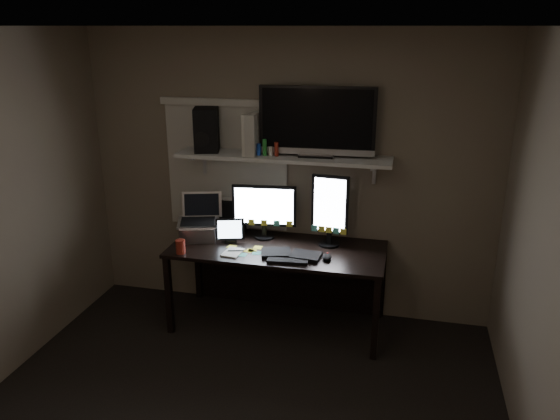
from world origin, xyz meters
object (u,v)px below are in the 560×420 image
(mouse, at_px, (327,257))
(tv, at_px, (317,122))
(monitor_portrait, at_px, (330,210))
(speaker, at_px, (207,130))
(desk, at_px, (281,261))
(cup, at_px, (181,247))
(game_console, at_px, (254,133))
(laptop, at_px, (198,218))
(keyboard, at_px, (291,255))
(tablet, at_px, (230,230))
(monitor_landscape, at_px, (264,211))

(mouse, distance_m, tv, 1.09)
(monitor_portrait, relative_size, speaker, 1.69)
(desk, relative_size, cup, 15.66)
(monitor_portrait, xyz_separation_m, speaker, (-1.08, 0.06, 0.62))
(game_console, height_order, speaker, speaker)
(monitor_portrait, xyz_separation_m, tv, (-0.14, 0.07, 0.72))
(desk, distance_m, laptop, 0.81)
(keyboard, bearing_deg, tablet, 157.12)
(cup, xyz_separation_m, tv, (1.02, 0.52, 0.98))
(laptop, bearing_deg, tv, -5.66)
(speaker, bearing_deg, game_console, -15.72)
(monitor_portrait, bearing_deg, keyboard, -125.16)
(keyboard, height_order, tv, tv)
(monitor_landscape, xyz_separation_m, keyboard, (0.31, -0.35, -0.23))
(mouse, xyz_separation_m, tv, (-0.16, 0.37, 1.01))
(monitor_landscape, bearing_deg, keyboard, -53.94)
(tablet, distance_m, speaker, 0.88)
(monitor_portrait, bearing_deg, desk, -169.78)
(mouse, xyz_separation_m, cup, (-1.19, -0.15, 0.04))
(tv, height_order, game_console, tv)
(laptop, bearing_deg, monitor_portrait, -10.53)
(tablet, distance_m, laptop, 0.31)
(monitor_landscape, height_order, tv, tv)
(monitor_portrait, relative_size, tv, 0.66)
(tablet, xyz_separation_m, game_console, (0.18, 0.18, 0.81))
(mouse, xyz_separation_m, tablet, (-0.86, 0.18, 0.09))
(game_console, bearing_deg, monitor_portrait, 6.67)
(monitor_landscape, xyz_separation_m, cup, (-0.58, -0.49, -0.19))
(monitor_portrait, distance_m, laptop, 1.14)
(monitor_landscape, distance_m, laptop, 0.58)
(keyboard, height_order, tablet, tablet)
(laptop, relative_size, tv, 0.41)
(desk, bearing_deg, laptop, -172.95)
(speaker, bearing_deg, tv, -14.61)
(monitor_landscape, xyz_separation_m, game_console, (-0.08, 0.01, 0.68))
(laptop, height_order, game_console, game_console)
(tablet, distance_m, game_console, 0.85)
(tv, bearing_deg, speaker, 178.15)
(tablet, distance_m, cup, 0.46)
(desk, relative_size, tv, 1.90)
(tablet, bearing_deg, tv, -2.00)
(monitor_portrait, bearing_deg, cup, -152.87)
(desk, height_order, tablet, tablet)
(speaker, bearing_deg, monitor_portrait, -18.55)
(tv, distance_m, game_console, 0.54)
(monitor_portrait, relative_size, mouse, 5.45)
(tv, relative_size, game_console, 2.77)
(desk, distance_m, speaker, 1.30)
(monitor_landscape, distance_m, monitor_portrait, 0.58)
(mouse, bearing_deg, tv, 106.21)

